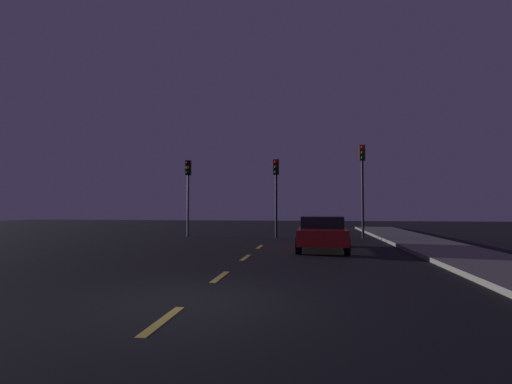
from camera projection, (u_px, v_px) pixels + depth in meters
name	position (u px, v px, depth m)	size (l,w,h in m)	color
ground_plane	(248.00, 256.00, 14.00)	(80.00, 80.00, 0.00)	black
sidewalk_curb_right	(469.00, 257.00, 12.96)	(3.00, 40.00, 0.15)	gray
lane_stripe_nearest	(163.00, 320.00, 5.88)	(0.16, 1.60, 0.01)	#EACC4C
lane_stripe_second	(220.00, 277.00, 9.64)	(0.16, 1.60, 0.01)	#EACC4C
lane_stripe_third	(245.00, 258.00, 13.40)	(0.16, 1.60, 0.01)	#EACC4C
lane_stripe_fourth	(260.00, 247.00, 17.16)	(0.16, 1.60, 0.01)	#EACC4C
traffic_signal_left	(188.00, 183.00, 23.49)	(0.32, 0.38, 4.63)	#4C4C51
traffic_signal_center	(276.00, 182.00, 22.74)	(0.32, 0.38, 4.59)	black
traffic_signal_right	(362.00, 173.00, 22.08)	(0.32, 0.38, 5.34)	black
car_stopped_ahead	(322.00, 232.00, 15.91)	(2.07, 4.64, 1.39)	#B21919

